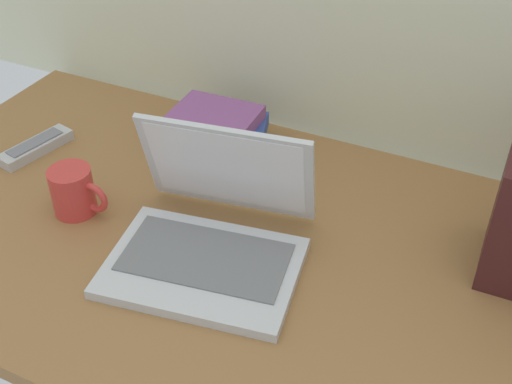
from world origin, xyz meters
TOP-DOWN VIEW (x-y plane):
  - desk at (0.00, 0.00)m, footprint 1.60×0.76m
  - laptop at (-0.11, -0.04)m, footprint 0.35×0.33m
  - coffee_mug at (-0.39, -0.05)m, footprint 0.11×0.08m
  - remote_control_near at (-0.59, 0.07)m, footprint 0.08×0.17m
  - book_stack at (-0.27, 0.25)m, footprint 0.23×0.18m

SIDE VIEW (x-z plane):
  - desk at x=0.00m, z-range 0.00..0.03m
  - remote_control_near at x=-0.59m, z-range 0.03..0.05m
  - book_stack at x=-0.27m, z-range 0.03..0.11m
  - coffee_mug at x=-0.39m, z-range 0.03..0.12m
  - laptop at x=-0.11m, z-range -0.03..0.18m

